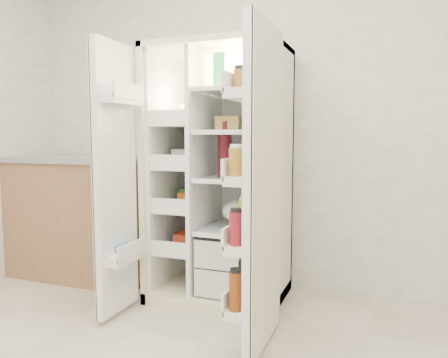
% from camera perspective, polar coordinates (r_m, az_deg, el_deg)
% --- Properties ---
extents(wall_back, '(4.00, 0.02, 2.70)m').
position_cam_1_polar(wall_back, '(3.36, 4.56, 8.74)').
color(wall_back, white).
rests_on(wall_back, floor).
extents(refrigerator, '(0.92, 0.70, 1.80)m').
position_cam_1_polar(refrigerator, '(3.10, 0.11, -2.20)').
color(refrigerator, beige).
rests_on(refrigerator, floor).
extents(freezer_door, '(0.15, 0.40, 1.72)m').
position_cam_1_polar(freezer_door, '(2.79, -14.34, -0.20)').
color(freezer_door, white).
rests_on(freezer_door, floor).
extents(fridge_door, '(0.17, 0.58, 1.72)m').
position_cam_1_polar(fridge_door, '(2.28, 4.85, -1.74)').
color(fridge_door, white).
rests_on(fridge_door, floor).
extents(kitchen_counter, '(1.39, 0.74, 1.01)m').
position_cam_1_polar(kitchen_counter, '(3.85, -18.53, -4.55)').
color(kitchen_counter, '#9A6D4D').
rests_on(kitchen_counter, floor).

